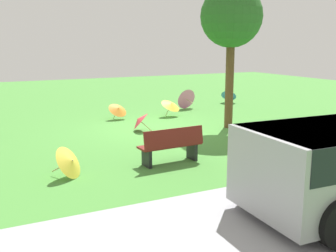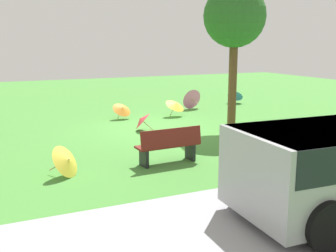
{
  "view_description": "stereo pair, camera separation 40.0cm",
  "coord_description": "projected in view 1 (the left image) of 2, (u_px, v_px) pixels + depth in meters",
  "views": [
    {
      "loc": [
        5.67,
        12.38,
        2.93
      ],
      "look_at": [
        0.67,
        2.37,
        0.6
      ],
      "focal_mm": 43.44,
      "sensor_mm": 36.0,
      "label": 1
    },
    {
      "loc": [
        5.31,
        12.55,
        2.93
      ],
      "look_at": [
        0.67,
        2.37,
        0.6
      ],
      "focal_mm": 43.44,
      "sensor_mm": 36.0,
      "label": 2
    }
  ],
  "objects": [
    {
      "name": "parasol_blue_0",
      "position": [
        229.0,
        95.0,
        19.76
      ],
      "size": [
        0.94,
        0.95,
        0.69
      ],
      "color": "tan",
      "rests_on": "ground"
    },
    {
      "name": "parasol_orange_2",
      "position": [
        251.0,
        135.0,
        11.28
      ],
      "size": [
        0.8,
        0.66,
        0.79
      ],
      "color": "tan",
      "rests_on": "ground"
    },
    {
      "name": "parasol_yellow_2",
      "position": [
        70.0,
        162.0,
        8.85
      ],
      "size": [
        0.88,
        0.9,
        0.73
      ],
      "color": "tan",
      "rests_on": "ground"
    },
    {
      "name": "parasol_red_1",
      "position": [
        139.0,
        120.0,
        13.5
      ],
      "size": [
        0.83,
        0.89,
        0.68
      ],
      "color": "tan",
      "rests_on": "ground"
    },
    {
      "name": "park_bench",
      "position": [
        172.0,
        145.0,
        9.85
      ],
      "size": [
        1.62,
        0.56,
        0.9
      ],
      "color": "maroon",
      "rests_on": "ground"
    },
    {
      "name": "ground",
      "position": [
        155.0,
        129.0,
        13.92
      ],
      "size": [
        40.0,
        40.0,
        0.0
      ],
      "primitive_type": "plane",
      "color": "#478C38"
    },
    {
      "name": "shade_tree",
      "position": [
        231.0,
        18.0,
        13.39
      ],
      "size": [
        2.06,
        2.06,
        4.78
      ],
      "color": "brown",
      "rests_on": "ground"
    },
    {
      "name": "parasol_pink_2",
      "position": [
        185.0,
        98.0,
        18.03
      ],
      "size": [
        0.96,
        0.84,
        0.92
      ],
      "color": "tan",
      "rests_on": "ground"
    },
    {
      "name": "parasol_yellow_4",
      "position": [
        171.0,
        105.0,
        16.13
      ],
      "size": [
        1.02,
        1.0,
        0.73
      ],
      "color": "tan",
      "rests_on": "ground"
    },
    {
      "name": "parasol_orange_0",
      "position": [
        118.0,
        109.0,
        15.49
      ],
      "size": [
        0.88,
        0.84,
        0.68
      ],
      "color": "tan",
      "rests_on": "ground"
    }
  ]
}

